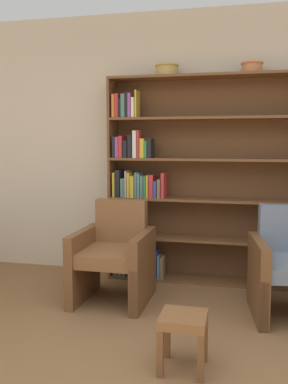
% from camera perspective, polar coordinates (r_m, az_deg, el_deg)
% --- Properties ---
extents(wall_back, '(12.00, 0.06, 2.75)m').
position_cam_1_polar(wall_back, '(4.50, 6.70, 6.06)').
color(wall_back, beige).
rests_on(wall_back, ground).
extents(bookshelf, '(2.00, 0.30, 2.07)m').
position_cam_1_polar(bookshelf, '(4.36, 5.78, 0.99)').
color(bookshelf, brown).
rests_on(bookshelf, ground).
extents(bowl_copper, '(0.24, 0.24, 0.12)m').
position_cam_1_polar(bowl_copper, '(4.41, 3.05, 15.99)').
color(bowl_copper, tan).
rests_on(bowl_copper, bookshelf).
extents(bowl_cream, '(0.21, 0.21, 0.10)m').
position_cam_1_polar(bowl_cream, '(4.34, 14.19, 15.87)').
color(bowl_cream, '#C67547').
rests_on(bowl_cream, bookshelf).
extents(armchair_leather, '(0.65, 0.69, 0.88)m').
position_cam_1_polar(armchair_leather, '(3.90, -4.00, -8.49)').
color(armchair_leather, brown).
rests_on(armchair_leather, ground).
extents(footstool, '(0.29, 0.29, 0.35)m').
position_cam_1_polar(footstool, '(2.80, 5.27, -17.47)').
color(footstool, brown).
rests_on(footstool, ground).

